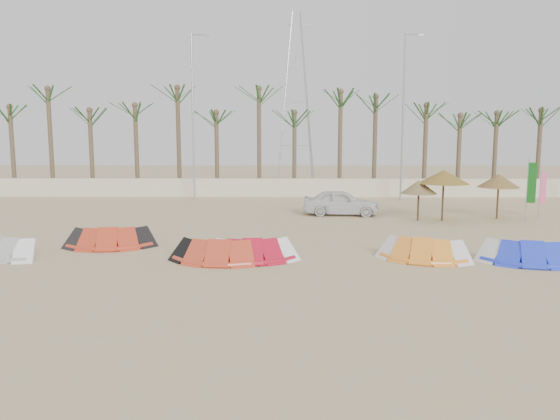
{
  "coord_description": "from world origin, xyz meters",
  "views": [
    {
      "loc": [
        0.29,
        -16.84,
        4.54
      ],
      "look_at": [
        0.0,
        6.0,
        1.3
      ],
      "focal_mm": 35.0,
      "sensor_mm": 36.0,
      "label": 1
    }
  ],
  "objects_px": {
    "kite_red_left": "(112,236)",
    "kite_orange": "(421,247)",
    "parasol_left": "(419,187)",
    "kite_red_right": "(253,248)",
    "kite_red_mid": "(223,248)",
    "kite_grey": "(7,245)",
    "parasol_right": "(499,181)",
    "car": "(341,202)",
    "kite_blue": "(526,250)",
    "parasol_mid": "(444,177)"
  },
  "relations": [
    {
      "from": "kite_grey",
      "to": "car",
      "type": "xyz_separation_m",
      "value": [
        13.38,
        10.3,
        0.29
      ]
    },
    {
      "from": "kite_blue",
      "to": "parasol_right",
      "type": "height_order",
      "value": "parasol_right"
    },
    {
      "from": "parasol_left",
      "to": "kite_red_right",
      "type": "bearing_deg",
      "value": -132.3
    },
    {
      "from": "parasol_left",
      "to": "car",
      "type": "bearing_deg",
      "value": 154.01
    },
    {
      "from": "car",
      "to": "kite_red_right",
      "type": "bearing_deg",
      "value": 163.76
    },
    {
      "from": "kite_red_mid",
      "to": "parasol_left",
      "type": "xyz_separation_m",
      "value": [
        9.14,
        8.98,
        1.34
      ]
    },
    {
      "from": "kite_red_right",
      "to": "parasol_mid",
      "type": "bearing_deg",
      "value": 43.45
    },
    {
      "from": "kite_grey",
      "to": "car",
      "type": "bearing_deg",
      "value": 37.6
    },
    {
      "from": "kite_grey",
      "to": "parasol_right",
      "type": "xyz_separation_m",
      "value": [
        21.55,
        9.07,
        1.61
      ]
    },
    {
      "from": "kite_blue",
      "to": "parasol_left",
      "type": "xyz_separation_m",
      "value": [
        -1.66,
        9.14,
        1.35
      ]
    },
    {
      "from": "kite_blue",
      "to": "parasol_right",
      "type": "distance_m",
      "value": 10.26
    },
    {
      "from": "kite_grey",
      "to": "parasol_left",
      "type": "xyz_separation_m",
      "value": [
        17.21,
        8.44,
        1.35
      ]
    },
    {
      "from": "parasol_left",
      "to": "parasol_mid",
      "type": "height_order",
      "value": "parasol_mid"
    },
    {
      "from": "kite_grey",
      "to": "kite_red_right",
      "type": "height_order",
      "value": "same"
    },
    {
      "from": "car",
      "to": "kite_grey",
      "type": "bearing_deg",
      "value": 132.87
    },
    {
      "from": "kite_orange",
      "to": "parasol_right",
      "type": "xyz_separation_m",
      "value": [
        6.29,
        9.35,
        1.61
      ]
    },
    {
      "from": "kite_grey",
      "to": "kite_orange",
      "type": "relative_size",
      "value": 1.01
    },
    {
      "from": "kite_red_mid",
      "to": "kite_blue",
      "type": "bearing_deg",
      "value": -0.87
    },
    {
      "from": "kite_blue",
      "to": "car",
      "type": "distance_m",
      "value": 12.3
    },
    {
      "from": "kite_orange",
      "to": "parasol_left",
      "type": "height_order",
      "value": "parasol_left"
    },
    {
      "from": "kite_grey",
      "to": "kite_red_mid",
      "type": "distance_m",
      "value": 8.09
    },
    {
      "from": "kite_red_left",
      "to": "kite_red_mid",
      "type": "bearing_deg",
      "value": -26.42
    },
    {
      "from": "kite_red_mid",
      "to": "kite_orange",
      "type": "bearing_deg",
      "value": 2.05
    },
    {
      "from": "parasol_right",
      "to": "kite_red_left",
      "type": "bearing_deg",
      "value": -158.31
    },
    {
      "from": "kite_red_mid",
      "to": "kite_red_right",
      "type": "distance_m",
      "value": 1.09
    },
    {
      "from": "kite_red_left",
      "to": "parasol_right",
      "type": "xyz_separation_m",
      "value": [
        18.22,
        7.25,
        1.61
      ]
    },
    {
      "from": "kite_red_left",
      "to": "kite_orange",
      "type": "distance_m",
      "value": 12.11
    },
    {
      "from": "kite_red_left",
      "to": "kite_orange",
      "type": "relative_size",
      "value": 1.01
    },
    {
      "from": "kite_blue",
      "to": "kite_orange",
      "type": "bearing_deg",
      "value": 173.36
    },
    {
      "from": "kite_grey",
      "to": "parasol_left",
      "type": "bearing_deg",
      "value": 26.11
    },
    {
      "from": "kite_red_left",
      "to": "car",
      "type": "height_order",
      "value": "car"
    },
    {
      "from": "kite_grey",
      "to": "kite_red_left",
      "type": "relative_size",
      "value": 1.0
    },
    {
      "from": "kite_red_mid",
      "to": "kite_red_right",
      "type": "bearing_deg",
      "value": 6.35
    },
    {
      "from": "kite_red_right",
      "to": "kite_blue",
      "type": "height_order",
      "value": "same"
    },
    {
      "from": "kite_blue",
      "to": "parasol_left",
      "type": "relative_size",
      "value": 1.72
    },
    {
      "from": "kite_red_left",
      "to": "parasol_right",
      "type": "height_order",
      "value": "parasol_right"
    },
    {
      "from": "kite_red_left",
      "to": "kite_blue",
      "type": "xyz_separation_m",
      "value": [
        15.54,
        -2.52,
        -0.0
      ]
    },
    {
      "from": "parasol_left",
      "to": "parasol_right",
      "type": "bearing_deg",
      "value": 8.26
    },
    {
      "from": "kite_orange",
      "to": "parasol_mid",
      "type": "relative_size",
      "value": 1.36
    },
    {
      "from": "kite_red_left",
      "to": "car",
      "type": "distance_m",
      "value": 13.16
    },
    {
      "from": "parasol_left",
      "to": "kite_blue",
      "type": "bearing_deg",
      "value": -79.71
    },
    {
      "from": "car",
      "to": "kite_blue",
      "type": "bearing_deg",
      "value": -148.22
    },
    {
      "from": "kite_orange",
      "to": "parasol_left",
      "type": "distance_m",
      "value": 9.04
    },
    {
      "from": "kite_red_mid",
      "to": "kite_blue",
      "type": "xyz_separation_m",
      "value": [
        10.8,
        -0.16,
        -0.0
      ]
    },
    {
      "from": "kite_red_right",
      "to": "parasol_mid",
      "type": "xyz_separation_m",
      "value": [
        9.31,
        8.82,
        1.87
      ]
    },
    {
      "from": "kite_grey",
      "to": "kite_red_left",
      "type": "xyz_separation_m",
      "value": [
        3.33,
        1.82,
        0.0
      ]
    },
    {
      "from": "kite_grey",
      "to": "kite_red_mid",
      "type": "height_order",
      "value": "same"
    },
    {
      "from": "kite_red_right",
      "to": "parasol_mid",
      "type": "height_order",
      "value": "parasol_mid"
    },
    {
      "from": "kite_orange",
      "to": "kite_blue",
      "type": "distance_m",
      "value": 3.64
    },
    {
      "from": "kite_grey",
      "to": "parasol_right",
      "type": "relative_size",
      "value": 1.52
    }
  ]
}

